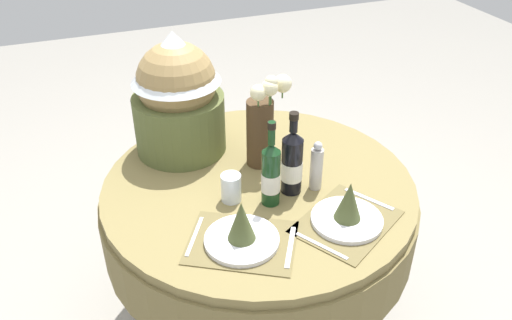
# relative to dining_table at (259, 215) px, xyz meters

# --- Properties ---
(ground) EXTENTS (8.00, 8.00, 0.00)m
(ground) POSITION_rel_dining_table_xyz_m (0.00, 0.00, -0.58)
(ground) COLOR #9E998E
(dining_table) EXTENTS (1.18, 1.18, 0.74)m
(dining_table) POSITION_rel_dining_table_xyz_m (0.00, 0.00, 0.00)
(dining_table) COLOR olive
(dining_table) RESTS_ON ground
(place_setting_left) EXTENTS (0.42, 0.40, 0.16)m
(place_setting_left) POSITION_rel_dining_table_xyz_m (-0.17, -0.29, 0.21)
(place_setting_left) COLOR brown
(place_setting_left) RESTS_ON dining_table
(place_setting_right) EXTENTS (0.43, 0.40, 0.16)m
(place_setting_right) POSITION_rel_dining_table_xyz_m (0.19, -0.32, 0.21)
(place_setting_right) COLOR brown
(place_setting_right) RESTS_ON dining_table
(flower_vase) EXTENTS (0.17, 0.12, 0.38)m
(flower_vase) POSITION_rel_dining_table_xyz_m (0.06, 0.12, 0.34)
(flower_vase) COLOR #47331E
(flower_vase) RESTS_ON dining_table
(wine_bottle_left) EXTENTS (0.07, 0.07, 0.32)m
(wine_bottle_left) POSITION_rel_dining_table_xyz_m (-0.01, -0.13, 0.28)
(wine_bottle_left) COLOR #143819
(wine_bottle_left) RESTS_ON dining_table
(wine_bottle_centre) EXTENTS (0.08, 0.08, 0.32)m
(wine_bottle_centre) POSITION_rel_dining_table_xyz_m (0.09, -0.09, 0.28)
(wine_bottle_centre) COLOR black
(wine_bottle_centre) RESTS_ON dining_table
(tumbler_near_left) EXTENTS (0.07, 0.07, 0.10)m
(tumbler_near_left) POSITION_rel_dining_table_xyz_m (-0.13, -0.07, 0.21)
(tumbler_near_left) COLOR silver
(tumbler_near_left) RESTS_ON dining_table
(pepper_mill) EXTENTS (0.05, 0.05, 0.19)m
(pepper_mill) POSITION_rel_dining_table_xyz_m (0.18, -0.10, 0.25)
(pepper_mill) COLOR #B7B2AD
(pepper_mill) RESTS_ON dining_table
(gift_tub_back_left) EXTENTS (0.36, 0.36, 0.49)m
(gift_tub_back_left) POSITION_rel_dining_table_xyz_m (-0.21, 0.34, 0.42)
(gift_tub_back_left) COLOR #566033
(gift_tub_back_left) RESTS_ON dining_table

